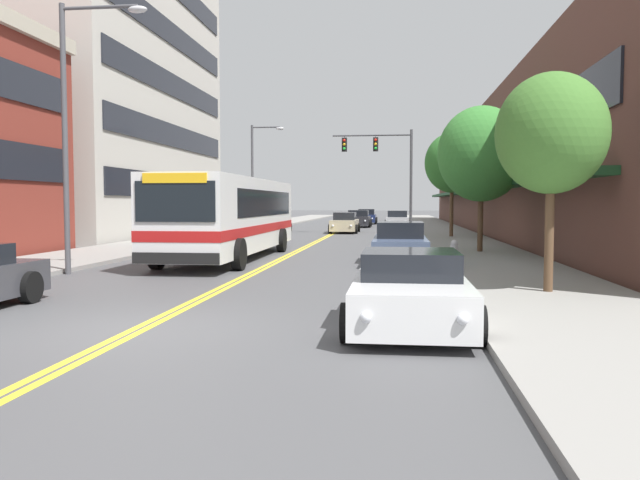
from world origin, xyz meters
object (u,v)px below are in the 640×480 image
(car_white_parked_right_foreground, at_px, (410,292))
(traffic_signal_mast, at_px, (385,161))
(car_silver_parked_right_far, at_px, (397,220))
(car_black_parked_left_near, at_px, (274,224))
(car_navy_moving_second, at_px, (366,217))
(city_bus, at_px, (232,214))
(car_beige_moving_third, at_px, (345,223))
(fire_hydrant, at_px, (454,254))
(street_tree_right_near, at_px, (551,134))
(street_lamp_left_far, at_px, (257,169))
(street_tree_right_mid, at_px, (481,154))
(street_lamp_left_near, at_px, (77,113))
(car_slate_blue_parked_right_mid, at_px, (400,244))
(car_charcoal_moving_lead, at_px, (358,219))
(street_tree_right_far, at_px, (452,163))

(car_white_parked_right_foreground, xyz_separation_m, traffic_signal_mast, (-0.97, 31.39, 4.29))
(car_silver_parked_right_far, bearing_deg, car_white_parked_right_foreground, -89.86)
(car_black_parked_left_near, height_order, car_navy_moving_second, car_navy_moving_second)
(city_bus, xyz_separation_m, car_beige_moving_third, (2.60, 20.54, -1.03))
(car_white_parked_right_foreground, bearing_deg, fire_hydrant, 80.03)
(car_black_parked_left_near, relative_size, car_navy_moving_second, 1.13)
(city_bus, distance_m, street_tree_right_near, 12.97)
(car_navy_moving_second, xyz_separation_m, street_tree_right_near, (6.20, -47.48, 2.91))
(car_navy_moving_second, bearing_deg, street_tree_right_near, -82.56)
(street_lamp_left_far, distance_m, street_tree_right_mid, 19.71)
(street_lamp_left_near, height_order, fire_hydrant, street_lamp_left_near)
(car_beige_moving_third, bearing_deg, street_lamp_left_near, -102.02)
(car_slate_blue_parked_right_mid, xyz_separation_m, street_lamp_left_near, (-9.27, -4.52, 4.01))
(car_navy_moving_second, distance_m, street_tree_right_mid, 36.73)
(car_slate_blue_parked_right_mid, bearing_deg, car_charcoal_moving_lead, 95.93)
(fire_hydrant, bearing_deg, car_charcoal_moving_lead, 98.10)
(street_lamp_left_near, xyz_separation_m, street_tree_right_near, (12.47, -2.90, -1.08))
(city_bus, xyz_separation_m, street_lamp_left_far, (-3.05, 17.99, 2.66))
(city_bus, relative_size, street_lamp_left_far, 1.65)
(city_bus, height_order, street_tree_right_near, street_tree_right_near)
(car_black_parked_left_near, xyz_separation_m, street_lamp_left_near, (-0.54, -26.56, 4.11))
(car_navy_moving_second, bearing_deg, traffic_signal_mast, -83.88)
(car_navy_moving_second, bearing_deg, car_white_parked_right_foreground, -86.54)
(city_bus, xyz_separation_m, fire_hydrant, (7.87, -3.83, -1.13))
(car_charcoal_moving_lead, relative_size, car_beige_moving_third, 0.89)
(city_bus, relative_size, car_navy_moving_second, 2.86)
(car_white_parked_right_foreground, relative_size, car_charcoal_moving_lead, 0.95)
(street_lamp_left_near, bearing_deg, car_charcoal_moving_lead, 80.71)
(street_lamp_left_far, bearing_deg, car_navy_moving_second, 73.12)
(car_slate_blue_parked_right_mid, height_order, car_charcoal_moving_lead, car_charcoal_moving_lead)
(car_beige_moving_third, distance_m, street_tree_right_far, 10.04)
(city_bus, relative_size, car_beige_moving_third, 2.43)
(car_slate_blue_parked_right_mid, relative_size, car_silver_parked_right_far, 1.13)
(car_navy_moving_second, bearing_deg, street_lamp_left_far, -106.88)
(car_black_parked_left_near, height_order, street_tree_right_mid, street_tree_right_mid)
(car_black_parked_left_near, distance_m, fire_hydrant, 26.72)
(traffic_signal_mast, bearing_deg, street_tree_right_mid, -75.80)
(street_tree_right_far, relative_size, fire_hydrant, 7.12)
(car_white_parked_right_foreground, distance_m, car_beige_moving_third, 33.14)
(street_lamp_left_far, bearing_deg, car_silver_parked_right_far, 50.29)
(traffic_signal_mast, xyz_separation_m, street_tree_right_mid, (4.10, -16.21, -0.85))
(car_white_parked_right_foreground, xyz_separation_m, car_charcoal_moving_lead, (-3.41, 43.06, 0.08))
(car_charcoal_moving_lead, bearing_deg, street_tree_right_near, -80.59)
(car_black_parked_left_near, bearing_deg, street_tree_right_near, -67.95)
(street_lamp_left_far, relative_size, street_tree_right_mid, 1.24)
(street_tree_right_mid, bearing_deg, car_slate_blue_parked_right_mid, -128.76)
(car_silver_parked_right_far, xyz_separation_m, fire_hydrant, (1.60, -33.04, -0.11))
(traffic_signal_mast, height_order, street_tree_right_mid, traffic_signal_mast)
(street_tree_right_mid, bearing_deg, car_white_parked_right_foreground, -101.68)
(car_silver_parked_right_far, height_order, car_beige_moving_third, car_silver_parked_right_far)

